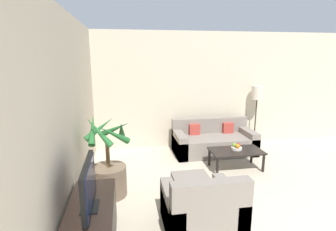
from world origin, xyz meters
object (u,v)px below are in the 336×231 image
orange_fruit (238,146)px  apple_red (239,145)px  sofa_loveseat (213,142)px  apple_green (234,145)px  television (89,186)px  armchair (202,211)px  floor_lamp (257,97)px  coffee_table (236,153)px  potted_palm (109,172)px  tv_console (92,231)px  fruit_bowl (236,148)px  ottoman (191,186)px

orange_fruit → apple_red: bearing=54.6°
sofa_loveseat → apple_green: (0.11, -0.85, 0.21)m
television → sofa_loveseat: size_ratio=0.43×
apple_green → armchair: 2.11m
sofa_loveseat → floor_lamp: (1.17, 0.34, 0.94)m
floor_lamp → coffee_table: 1.85m
television → potted_palm: 1.34m
coffee_table → apple_green: size_ratio=12.10×
floor_lamp → apple_green: (-1.06, -1.19, -0.73)m
orange_fruit → armchair: armchair is taller
coffee_table → apple_red: 0.16m
apple_red → armchair: 2.15m
sofa_loveseat → armchair: 2.81m
sofa_loveseat → tv_console: bearing=-130.3°
tv_console → fruit_bowl: size_ratio=6.33×
sofa_loveseat → fruit_bowl: (0.15, -0.89, 0.15)m
floor_lamp → apple_red: bearing=-128.9°
television → apple_green: size_ratio=9.43×
tv_console → coffee_table: (2.49, 1.87, 0.05)m
apple_green → orange_fruit: size_ratio=1.01×
potted_palm → apple_red: 2.52m
armchair → tv_console: bearing=-171.5°
apple_red → ottoman: 1.53m
potted_palm → ottoman: size_ratio=2.38×
tv_console → armchair: size_ratio=1.47×
sofa_loveseat → orange_fruit: size_ratio=21.89×
ottoman → television: bearing=-143.9°
apple_green → ottoman: apple_green is taller
ottoman → sofa_loveseat: bearing=61.0°
apple_red → armchair: size_ratio=0.08×
apple_green → coffee_table: bearing=-77.5°
television → tv_console: bearing=180.0°
sofa_loveseat → apple_green: 0.89m
apple_green → fruit_bowl: bearing=-41.6°
tv_console → fruit_bowl: 3.15m
apple_green → armchair: size_ratio=0.09×
television → armchair: size_ratio=0.86×
television → orange_fruit: 3.13m
tv_console → apple_red: (2.56, 1.92, 0.18)m
potted_palm → sofa_loveseat: (2.23, 1.52, -0.14)m
apple_red → orange_fruit: (-0.05, -0.07, 0.00)m
tv_console → armchair: armchair is taller
sofa_loveseat → orange_fruit: bearing=-81.3°
coffee_table → fruit_bowl: (0.02, 0.04, 0.07)m
potted_palm → sofa_loveseat: 2.71m
sofa_loveseat → apple_red: size_ratio=24.40×
potted_palm → armchair: bearing=-42.6°
television → apple_red: television is taller
floor_lamp → armchair: 3.81m
armchair → ottoman: size_ratio=1.64×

